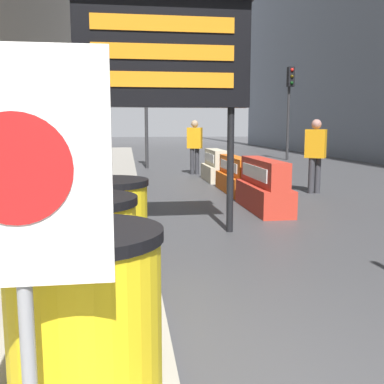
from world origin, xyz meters
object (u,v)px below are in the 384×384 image
Objects in this scene: pedestrian_worker at (195,143)px; pedestrian_passerby at (315,150)px; jersey_barrier_orange_far at (235,177)px; message_board at (163,53)px; warning_sign at (18,194)px; jersey_barrier_red_striped at (263,188)px; traffic_cone_near at (272,181)px; traffic_light_near_curb at (146,84)px; barrel_drum_middle at (83,257)px; barrel_drum_back at (107,225)px; traffic_light_far_side at (290,93)px; jersey_barrier_cream at (216,167)px; barrel_drum_foreground at (85,315)px.

pedestrian_passerby is at bearing 137.48° from pedestrian_worker.
jersey_barrier_orange_far is 1.21× the size of pedestrian_worker.
warning_sign is at bearing -101.30° from message_board.
traffic_cone_near is (0.63, 1.41, -0.07)m from jersey_barrier_red_striped.
jersey_barrier_orange_far is at bearing 90.00° from jersey_barrier_red_striped.
warning_sign is 14.77m from traffic_light_near_curb.
barrel_drum_middle is 3.67m from message_board.
message_board is 1.61× the size of jersey_barrier_orange_far.
warning_sign is 0.83× the size of jersey_barrier_orange_far.
jersey_barrier_orange_far is 6.99m from traffic_light_near_curb.
barrel_drum_back is 0.53× the size of warning_sign.
traffic_cone_near is at bearing -71.22° from traffic_light_near_curb.
warning_sign is 1.02× the size of pedestrian_passerby.
jersey_barrier_red_striped is at bearing -78.19° from traffic_light_near_curb.
traffic_light_far_side reaches higher than traffic_cone_near.
warning_sign reaches higher than traffic_cone_near.
jersey_barrier_red_striped is at bearing 58.57° from barrel_drum_middle.
message_board is 14.70m from traffic_light_far_side.
pedestrian_passerby is at bearing -56.22° from jersey_barrier_cream.
traffic_light_far_side is (7.37, 15.03, 2.37)m from barrel_drum_back.
jersey_barrier_cream is 0.94× the size of pedestrian_worker.
barrel_drum_foreground is 0.91m from warning_sign.
warning_sign is 6.87m from jersey_barrier_red_striped.
message_board is (0.74, 4.05, 1.95)m from barrel_drum_foreground.
barrel_drum_foreground is 4.56m from message_board.
barrel_drum_middle is 13.30m from traffic_light_near_curb.
barrel_drum_back is 10.06m from pedestrian_worker.
traffic_light_near_curb is 2.45× the size of pedestrian_passerby.
barrel_drum_back is at bearing -116.12° from traffic_light_far_side.
pedestrian_worker is (-0.34, 6.24, 0.60)m from jersey_barrier_red_striped.
pedestrian_passerby is at bearing 59.12° from barrel_drum_foreground.
traffic_cone_near is at bearing 56.24° from barrel_drum_back.
warning_sign is 8.92m from jersey_barrier_orange_far.
message_board reaches higher than traffic_cone_near.
jersey_barrier_red_striped reaches higher than traffic_cone_near.
barrel_drum_foreground is at bearing 100.54° from pedestrian_worker.
barrel_drum_foreground is 0.22× the size of traffic_light_far_side.
traffic_light_near_curb is (1.04, 13.04, 2.41)m from barrel_drum_middle.
pedestrian_worker is (-0.34, 4.03, 0.64)m from jersey_barrier_orange_far.
barrel_drum_middle is 0.54× the size of pedestrian_passerby.
traffic_cone_near is at bearing -111.95° from traffic_light_far_side.
jersey_barrier_orange_far is 4.10m from pedestrian_worker.
pedestrian_passerby reaches higher than barrel_drum_back.
pedestrian_passerby is (4.59, 6.43, 0.42)m from barrel_drum_middle.
barrel_drum_middle is 0.53× the size of warning_sign.
barrel_drum_middle is 0.53× the size of pedestrian_worker.
traffic_light_near_curb reaches higher than pedestrian_passerby.
traffic_light_far_side is at bearing 63.09° from message_board.
traffic_light_near_curb reaches higher than traffic_light_far_side.
pedestrian_passerby is at bearing -61.79° from traffic_light_near_curb.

